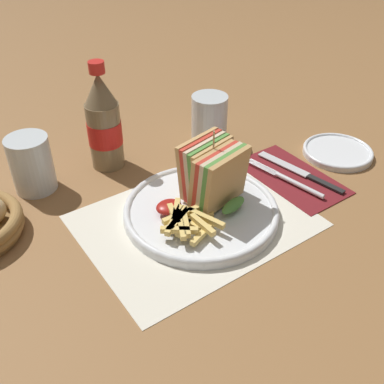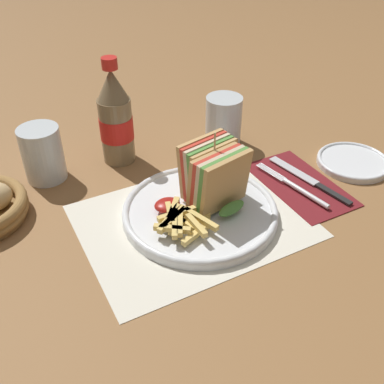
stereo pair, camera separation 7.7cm
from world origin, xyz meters
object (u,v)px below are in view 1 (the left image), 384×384
Objects in this scene: club_sandwich at (213,174)px; knife at (301,172)px; glass_near at (209,123)px; side_saucer at (338,152)px; fork at (292,181)px; plate_main at (199,211)px; coke_bottle_near at (104,124)px; glass_far at (32,167)px.

club_sandwich is 0.21m from knife.
knife is 0.22m from glass_near.
glass_near is at bearing 133.23° from side_saucer.
knife is (0.04, 0.01, -0.00)m from fork.
club_sandwich reaches higher than side_saucer.
plate_main is 1.53× the size of fork.
plate_main is 0.26m from coke_bottle_near.
plate_main is 0.26m from glass_near.
knife is at bearing -5.85° from club_sandwich.
plate_main is 0.07m from club_sandwich.
glass_near is at bearing -10.73° from coke_bottle_near.
club_sandwich is 0.68× the size of knife.
coke_bottle_near is at bearing -1.08° from glass_far.
knife is at bearing -175.68° from side_saucer.
plate_main is 0.32m from glass_far.
plate_main is 0.24m from knife.
glass_far is 0.74× the size of side_saucer.
coke_bottle_near reaches higher than glass_far.
fork is 0.04m from knife.
glass_near is at bearing 54.76° from club_sandwich.
glass_near is at bearing 87.98° from fork.
side_saucer is at bearing -23.67° from glass_far.
fork is at bearing -7.06° from plate_main.
fork is (0.20, -0.02, -0.00)m from plate_main.
glass_far is (-0.20, 0.24, 0.04)m from plate_main.
side_saucer is (0.41, -0.24, -0.08)m from coke_bottle_near.
club_sandwich is 1.24× the size of glass_near.
side_saucer is at bearing -5.07° from knife.
coke_bottle_near is at bearing 169.27° from glass_near.
coke_bottle_near is 1.49× the size of side_saucer.
glass_near reaches higher than plate_main.
fork is at bearing -169.49° from knife.
fork is (0.16, -0.04, -0.06)m from club_sandwich.
glass_near is 1.00× the size of glass_far.
club_sandwich is 0.76× the size of fork.
club_sandwich reaches higher than glass_far.
glass_near reaches higher than side_saucer.
glass_near is (-0.07, 0.21, 0.04)m from knife.
plate_main is 1.38× the size of knife.
fork is 0.23m from glass_near.
club_sandwich is 0.62× the size of coke_bottle_near.
knife is at bearing -30.02° from glass_far.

